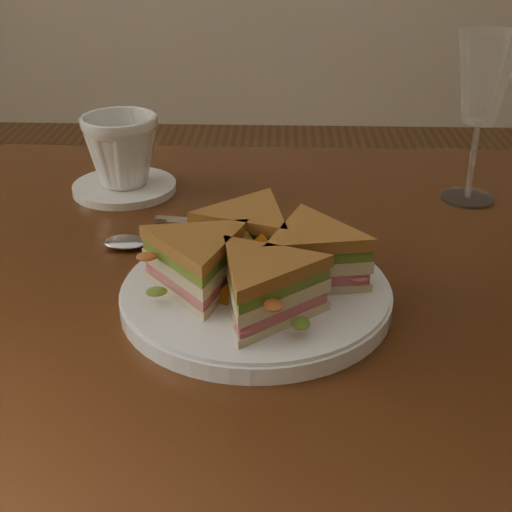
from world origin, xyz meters
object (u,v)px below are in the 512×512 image
object	(u,v)px
sandwich_wedges	(256,261)
spoon	(147,242)
table	(264,354)
coffee_cup	(121,151)
plate	(256,296)
saucer	(125,187)
knife	(240,225)
wine_glass	(484,83)

from	to	relation	value
sandwich_wedges	spoon	distance (m)	0.18
sandwich_wedges	spoon	size ratio (longest dim) A/B	1.31
spoon	table	bearing A→B (deg)	-35.40
table	coffee_cup	distance (m)	0.33
table	spoon	xyz separation A→B (m)	(-0.13, 0.06, 0.10)
plate	coffee_cup	xyz separation A→B (m)	(-0.18, 0.28, 0.05)
saucer	knife	bearing A→B (deg)	-34.26
plate	sandwich_wedges	world-z (taller)	sandwich_wedges
wine_glass	coffee_cup	bearing A→B (deg)	178.47
sandwich_wedges	spoon	bearing A→B (deg)	136.24
saucer	wine_glass	bearing A→B (deg)	-1.53
sandwich_wedges	wine_glass	bearing A→B (deg)	45.80
wine_glass	coffee_cup	xyz separation A→B (m)	(-0.44, 0.01, -0.09)
wine_glass	coffee_cup	distance (m)	0.45
spoon	coffee_cup	world-z (taller)	coffee_cup
table	saucer	xyz separation A→B (m)	(-0.19, 0.22, 0.10)
saucer	coffee_cup	world-z (taller)	coffee_cup
sandwich_wedges	saucer	size ratio (longest dim) A/B	1.80
sandwich_wedges	knife	distance (m)	0.18
plate	wine_glass	xyz separation A→B (m)	(0.26, 0.26, 0.14)
knife	spoon	bearing A→B (deg)	-146.39
spoon	wine_glass	size ratio (longest dim) A/B	0.89
spoon	saucer	xyz separation A→B (m)	(-0.06, 0.16, 0.00)
plate	coffee_cup	size ratio (longest dim) A/B	2.63
knife	saucer	bearing A→B (deg)	151.74
sandwich_wedges	wine_glass	xyz separation A→B (m)	(0.26, 0.26, 0.10)
table	plate	world-z (taller)	plate
table	plate	distance (m)	0.12
knife	plate	bearing A→B (deg)	-75.68
plate	spoon	world-z (taller)	plate
knife	coffee_cup	bearing A→B (deg)	151.74
wine_glass	spoon	bearing A→B (deg)	-159.03
spoon	coffee_cup	bearing A→B (deg)	99.30
saucer	coffee_cup	distance (m)	0.05
table	saucer	distance (m)	0.30
table	sandwich_wedges	size ratio (longest dim) A/B	5.03
table	spoon	bearing A→B (deg)	155.10
coffee_cup	spoon	bearing A→B (deg)	-82.27
spoon	coffee_cup	distance (m)	0.17
wine_glass	coffee_cup	world-z (taller)	wine_glass
sandwich_wedges	saucer	distance (m)	0.33
table	spoon	size ratio (longest dim) A/B	6.58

